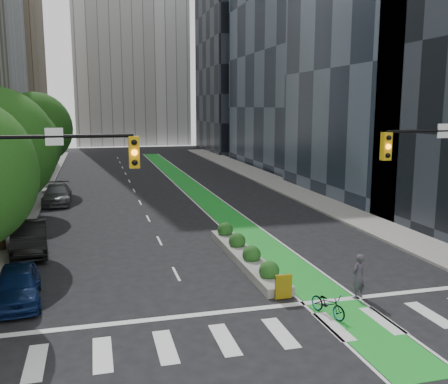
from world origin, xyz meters
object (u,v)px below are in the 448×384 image
bicycle (328,304)px  parked_car_left_near (18,285)px  median_planter (245,254)px  cyclist (358,276)px  parked_car_left_far (57,194)px  parked_car_left_mid (29,238)px

bicycle → parked_car_left_near: bearing=141.5°
median_planter → cyclist: (3.00, -5.86, 0.56)m
median_planter → parked_car_left_far: 20.89m
median_planter → parked_car_left_far: bearing=119.1°
median_planter → cyclist: size_ratio=5.49×
median_planter → parked_car_left_mid: parked_car_left_mid is taller
parked_car_left_mid → cyclist: bearing=-41.9°
bicycle → parked_car_left_far: 27.73m
parked_car_left_far → bicycle: bearing=-66.2°
parked_car_left_near → median_planter: bearing=10.0°
bicycle → parked_car_left_mid: (-11.75, 11.36, 0.38)m
bicycle → parked_car_left_far: (-11.22, 25.35, 0.31)m
median_planter → parked_car_left_mid: 11.52m
median_planter → parked_car_left_mid: bearing=158.3°
median_planter → parked_car_left_far: size_ratio=1.96×
parked_car_left_near → parked_car_left_mid: 7.11m
cyclist → parked_car_left_far: (-13.17, 24.10, -0.18)m
bicycle → parked_car_left_far: parked_car_left_far is taller
cyclist → median_planter: bearing=-85.5°
bicycle → parked_car_left_mid: bearing=118.0°
parked_car_left_mid → parked_car_left_far: (0.53, 14.00, -0.07)m
bicycle → parked_car_left_near: (-11.40, 4.26, 0.28)m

